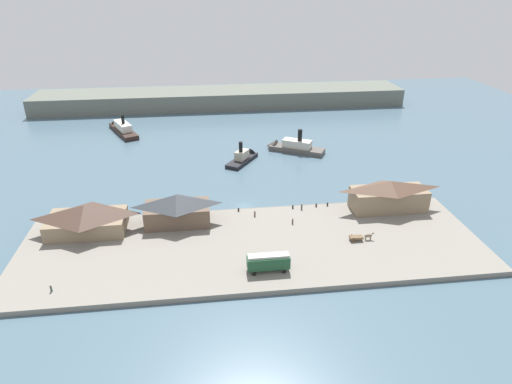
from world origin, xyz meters
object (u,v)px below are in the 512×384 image
object	(u,v)px
pedestrian_standing_center	(293,221)
mooring_post_west	(293,207)
pedestrian_near_cart	(51,288)
ferry_shed_east_terminal	(86,218)
ferry_approaching_east	(245,157)
street_tram	(268,261)
mooring_post_center_west	(316,205)
ferry_shed_customs_shed	(177,209)
mooring_post_center_east	(238,210)
ferry_near_quay	(291,147)
ferry_outer_harbor	(122,128)
pedestrian_walking_west	(302,207)
horse_cart	(360,237)
ferry_shed_central_terminal	(389,195)
pedestrian_near_east_shed	(255,214)
mooring_post_east	(327,204)

from	to	relation	value
pedestrian_standing_center	mooring_post_west	world-z (taller)	pedestrian_standing_center
pedestrian_near_cart	ferry_shed_east_terminal	bearing A→B (deg)	84.18
ferry_approaching_east	street_tram	bearing A→B (deg)	-91.48
ferry_shed_east_terminal	mooring_post_center_west	size ratio (longest dim) A/B	21.20
ferry_shed_east_terminal	ferry_shed_customs_shed	distance (m)	22.29
mooring_post_center_east	ferry_near_quay	bearing A→B (deg)	63.11
ferry_near_quay	ferry_outer_harbor	world-z (taller)	ferry_near_quay
ferry_shed_east_terminal	mooring_post_west	size ratio (longest dim) A/B	21.20
ferry_near_quay	pedestrian_standing_center	bearing A→B (deg)	-100.79
mooring_post_center_east	street_tram	bearing A→B (deg)	-81.96
street_tram	pedestrian_near_cart	bearing A→B (deg)	-178.05
ferry_shed_customs_shed	pedestrian_standing_center	xyz separation A→B (m)	(29.31, -4.27, -3.33)
pedestrian_near_cart	mooring_post_west	distance (m)	62.96
pedestrian_walking_west	pedestrian_standing_center	distance (m)	8.53
horse_cart	mooring_post_center_east	size ratio (longest dim) A/B	6.72
street_tram	ferry_outer_harbor	xyz separation A→B (m)	(-46.03, 106.47, -1.99)
ferry_shed_central_terminal	ferry_near_quay	xyz separation A→B (m)	(-16.80, 50.77, -3.77)
ferry_shed_east_terminal	ferry_approaching_east	size ratio (longest dim) A/B	1.15
ferry_near_quay	ferry_shed_central_terminal	bearing A→B (deg)	-71.69
mooring_post_center_east	ferry_shed_customs_shed	bearing A→B (deg)	-164.83
street_tram	pedestrian_near_east_shed	distance (m)	24.71
ferry_shed_east_terminal	ferry_shed_central_terminal	bearing A→B (deg)	1.50
ferry_shed_customs_shed	mooring_post_west	world-z (taller)	ferry_shed_customs_shed
ferry_shed_customs_shed	ferry_outer_harbor	xyz separation A→B (m)	(-25.99, 82.77, -3.63)
ferry_shed_east_terminal	horse_cart	world-z (taller)	ferry_shed_east_terminal
pedestrian_near_east_shed	horse_cart	bearing A→B (deg)	-32.26
ferry_shed_customs_shed	mooring_post_east	bearing A→B (deg)	6.18
pedestrian_near_east_shed	mooring_post_center_west	distance (m)	17.88
pedestrian_walking_west	ferry_outer_harbor	bearing A→B (deg)	126.73
horse_cart	pedestrian_near_east_shed	xyz separation A→B (m)	(-23.84, 15.05, -0.16)
mooring_post_center_west	pedestrian_near_east_shed	bearing A→B (deg)	-169.35
pedestrian_near_cart	ferry_approaching_east	size ratio (longest dim) A/B	0.10
ferry_shed_customs_shed	ferry_near_quay	world-z (taller)	ferry_shed_customs_shed
ferry_shed_east_terminal	ferry_outer_harbor	size ratio (longest dim) A/B	0.76
ferry_shed_east_terminal	pedestrian_walking_west	bearing A→B (deg)	4.86
pedestrian_standing_center	ferry_near_quay	distance (m)	56.64
street_tram	pedestrian_standing_center	distance (m)	21.60
mooring_post_center_west	ferry_approaching_east	size ratio (longest dim) A/B	0.05
mooring_post_east	ferry_approaching_east	xyz separation A→B (m)	(-19.14, 39.73, -0.32)
mooring_post_center_east	horse_cart	bearing A→B (deg)	-33.50
mooring_post_center_west	ferry_shed_customs_shed	bearing A→B (deg)	-173.57
mooring_post_center_east	ferry_approaching_east	distance (m)	40.21
pedestrian_walking_west	ferry_outer_harbor	distance (m)	99.21
pedestrian_standing_center	ferry_shed_central_terminal	bearing A→B (deg)	10.06
pedestrian_near_cart	mooring_post_east	xyz separation A→B (m)	(65.58, 29.66, -0.28)
horse_cart	ferry_approaching_east	size ratio (longest dim) A/B	0.36
ferry_shed_customs_shed	pedestrian_near_cart	xyz separation A→B (m)	(-24.66, -25.23, -3.34)
street_tram	ferry_near_quay	size ratio (longest dim) A/B	0.42
pedestrian_near_east_shed	mooring_post_center_east	distance (m)	5.31
street_tram	ferry_outer_harbor	world-z (taller)	ferry_outer_harbor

